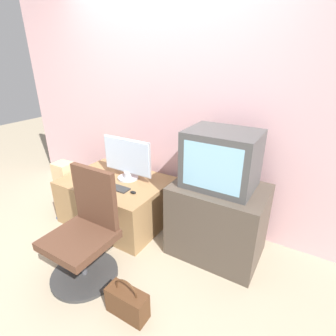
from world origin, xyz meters
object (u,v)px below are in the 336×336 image
mouse (133,192)px  cardboard_box_lower (68,198)px  book (66,217)px  crt_tv (221,159)px  office_chair (85,237)px  main_monitor (127,159)px  handbag (127,302)px  keyboard (115,187)px

mouse → cardboard_box_lower: bearing=178.4°
book → cardboard_box_lower: bearing=132.7°
mouse → crt_tv: (0.79, 0.24, 0.44)m
office_chair → cardboard_box_lower: (-1.04, 0.64, -0.26)m
mouse → main_monitor: bearing=136.8°
handbag → office_chair: bearing=164.5°
handbag → cardboard_box_lower: bearing=153.4°
keyboard → crt_tv: bearing=13.1°
keyboard → book: bearing=-165.2°
office_chair → cardboard_box_lower: office_chair is taller
keyboard → crt_tv: (1.03, 0.24, 0.44)m
main_monitor → mouse: bearing=-43.2°
crt_tv → book: bearing=-166.2°
keyboard → handbag: (0.75, -0.76, -0.40)m
crt_tv → keyboard: bearing=-166.9°
keyboard → mouse: 0.24m
handbag → keyboard: bearing=134.6°
main_monitor → cardboard_box_lower: bearing=-165.4°
keyboard → crt_tv: 1.14m
main_monitor → keyboard: main_monitor is taller
crt_tv → main_monitor: bearing=179.7°
main_monitor → keyboard: (0.02, -0.25, -0.22)m
keyboard → mouse: size_ratio=4.98×
mouse → book: 1.03m
main_monitor → book: size_ratio=3.41×
main_monitor → crt_tv: crt_tv is taller
keyboard → book: (-0.65, -0.17, -0.50)m
main_monitor → office_chair: main_monitor is taller
office_chair → handbag: bearing=-15.5°
keyboard → office_chair: size_ratio=0.35×
cardboard_box_lower → book: bearing=-47.3°
crt_tv → book: size_ratio=3.32×
handbag → crt_tv: bearing=74.8°
mouse → book: (-0.89, -0.17, -0.50)m
crt_tv → book: 1.97m
keyboard → cardboard_box_lower: size_ratio=1.34×
keyboard → crt_tv: crt_tv is taller
mouse → crt_tv: crt_tv is taller
keyboard → mouse: mouse is taller
keyboard → book: size_ratio=1.82×
cardboard_box_lower → book: 0.30m
main_monitor → mouse: 0.42m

